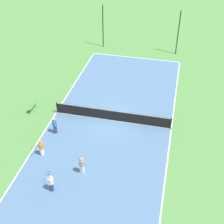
{
  "coord_description": "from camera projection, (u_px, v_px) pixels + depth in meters",
  "views": [
    {
      "loc": [
        4.83,
        -20.75,
        16.65
      ],
      "look_at": [
        0.0,
        0.0,
        0.9
      ],
      "focal_mm": 50.0,
      "sensor_mm": 36.0,
      "label": 1
    }
  ],
  "objects": [
    {
      "name": "fence_post_back_right",
      "position": [
        178.0,
        33.0,
        35.98
      ],
      "size": [
        0.12,
        0.12,
        5.19
      ],
      "color": "black",
      "rests_on": "ground_plane"
    },
    {
      "name": "court_surface",
      "position": [
        112.0,
        120.0,
        27.03
      ],
      "size": [
        10.33,
        24.66,
        0.02
      ],
      "color": "#4C729E",
      "rests_on": "ground_plane"
    },
    {
      "name": "player_center_orange",
      "position": [
        41.0,
        147.0,
        23.13
      ],
      "size": [
        0.82,
        0.95,
        1.39
      ],
      "rotation": [
        0.0,
        0.0,
        4.09
      ],
      "color": "white",
      "rests_on": "court_surface"
    },
    {
      "name": "tennis_ball_right_alley",
      "position": [
        145.0,
        125.0,
        26.43
      ],
      "size": [
        0.07,
        0.07,
        0.07
      ],
      "primitive_type": "sphere",
      "color": "#CCE033",
      "rests_on": "court_surface"
    },
    {
      "name": "player_baseline_gray",
      "position": [
        82.0,
        164.0,
        21.67
      ],
      "size": [
        0.44,
        0.44,
        1.46
      ],
      "rotation": [
        0.0,
        0.0,
        6.02
      ],
      "color": "white",
      "rests_on": "court_surface"
    },
    {
      "name": "fence_post_back_left",
      "position": [
        103.0,
        27.0,
        37.62
      ],
      "size": [
        0.12,
        0.12,
        5.19
      ],
      "color": "black",
      "rests_on": "ground_plane"
    },
    {
      "name": "player_far_white",
      "position": [
        51.0,
        182.0,
        20.45
      ],
      "size": [
        0.84,
        0.94,
        1.37
      ],
      "rotation": [
        0.0,
        0.0,
        2.24
      ],
      "color": "navy",
      "rests_on": "court_surface"
    },
    {
      "name": "tennis_ball_midcourt",
      "position": [
        147.0,
        174.0,
        21.97
      ],
      "size": [
        0.07,
        0.07,
        0.07
      ],
      "primitive_type": "sphere",
      "color": "#CCE033",
      "rests_on": "court_surface"
    },
    {
      "name": "ground_plane",
      "position": [
        112.0,
        120.0,
        27.03
      ],
      "size": [
        80.0,
        80.0,
        0.0
      ],
      "primitive_type": "plane",
      "color": "#518E47"
    },
    {
      "name": "bench",
      "position": [
        32.0,
        106.0,
        28.09
      ],
      "size": [
        0.36,
        1.41,
        0.45
      ],
      "rotation": [
        0.0,
        0.0,
        1.57
      ],
      "color": "#4C8C4C",
      "rests_on": "ground_plane"
    },
    {
      "name": "player_near_blue",
      "position": [
        55.0,
        125.0,
        25.18
      ],
      "size": [
        0.51,
        0.51,
        1.5
      ],
      "rotation": [
        0.0,
        0.0,
        0.72
      ],
      "color": "navy",
      "rests_on": "court_surface"
    },
    {
      "name": "tennis_net",
      "position": [
        112.0,
        115.0,
        26.69
      ],
      "size": [
        10.13,
        0.1,
        1.1
      ],
      "color": "black",
      "rests_on": "court_surface"
    }
  ]
}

